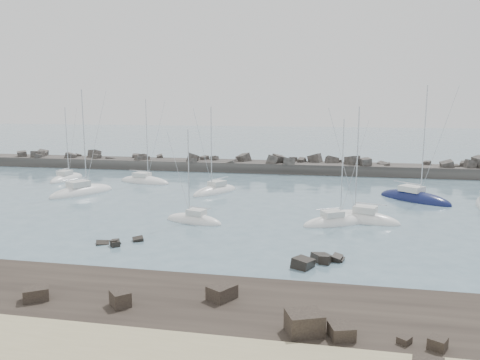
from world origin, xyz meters
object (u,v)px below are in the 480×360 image
sailboat_6 (335,223)px  sailboat_3 (144,182)px  sailboat_4 (194,221)px  sailboat_1 (67,179)px  sailboat_5 (215,192)px  sailboat_2 (82,193)px  sailboat_8 (361,220)px  sailboat_7 (414,199)px

sailboat_6 → sailboat_3: bearing=145.6°
sailboat_4 → sailboat_3: bearing=123.6°
sailboat_1 → sailboat_5: 27.61m
sailboat_5 → sailboat_2: bearing=-166.6°
sailboat_8 → sailboat_7: bearing=59.1°
sailboat_3 → sailboat_4: size_ratio=1.32×
sailboat_5 → sailboat_7: sailboat_7 is taller
sailboat_2 → sailboat_4: 23.43m
sailboat_2 → sailboat_8: size_ratio=1.17×
sailboat_4 → sailboat_8: sailboat_8 is taller
sailboat_3 → sailboat_7: size_ratio=0.89×
sailboat_7 → sailboat_5: bearing=-179.8°
sailboat_3 → sailboat_5: sailboat_3 is taller
sailboat_2 → sailboat_4: sailboat_2 is taller
sailboat_6 → sailboat_7: bearing=54.5°
sailboat_3 → sailboat_2: bearing=-115.5°
sailboat_2 → sailboat_4: bearing=-31.1°
sailboat_3 → sailboat_5: 14.65m
sailboat_7 → sailboat_8: 14.70m
sailboat_5 → sailboat_8: sailboat_8 is taller
sailboat_4 → sailboat_7: bearing=33.2°
sailboat_6 → sailboat_2: bearing=164.1°
sailboat_1 → sailboat_4: (28.71, -22.45, -0.01)m
sailboat_4 → sailboat_7: sailboat_7 is taller
sailboat_4 → sailboat_5: bearing=96.1°
sailboat_2 → sailboat_5: (18.31, 4.38, -0.01)m
sailboat_2 → sailboat_6: (35.07, -10.02, -0.02)m
sailboat_2 → sailboat_6: size_ratio=1.31×
sailboat_3 → sailboat_8: bearing=-29.6°
sailboat_1 → sailboat_7: 54.37m
sailboat_1 → sailboat_2: (8.64, -10.37, 0.01)m
sailboat_5 → sailboat_4: bearing=-83.9°
sailboat_1 → sailboat_6: bearing=-25.0°
sailboat_2 → sailboat_7: (45.41, 4.48, -0.01)m
sailboat_3 → sailboat_1: bearing=-179.3°
sailboat_4 → sailboat_5: sailboat_5 is taller
sailboat_2 → sailboat_7: size_ratio=0.98×
sailboat_7 → sailboat_3: bearing=171.5°
sailboat_2 → sailboat_6: bearing=-15.9°
sailboat_3 → sailboat_4: bearing=-56.4°
sailboat_7 → sailboat_8: (-7.56, -12.61, -0.00)m
sailboat_8 → sailboat_4: bearing=-167.4°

